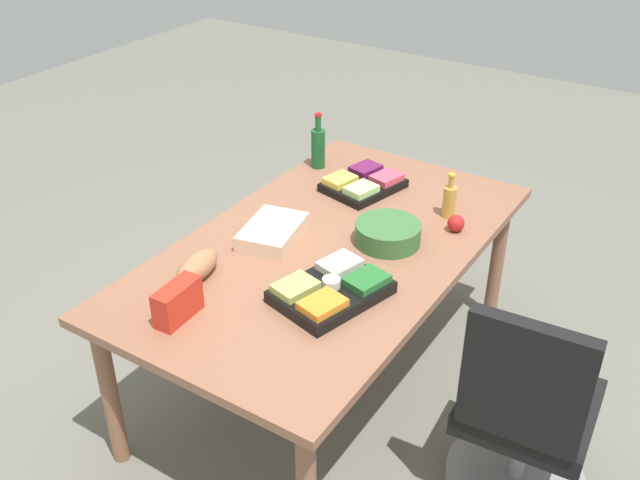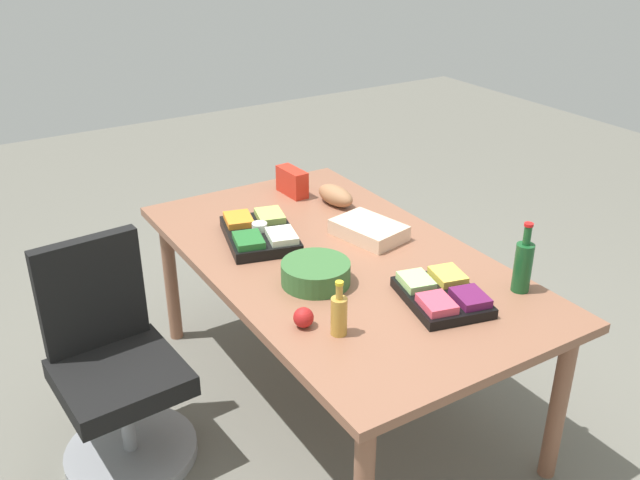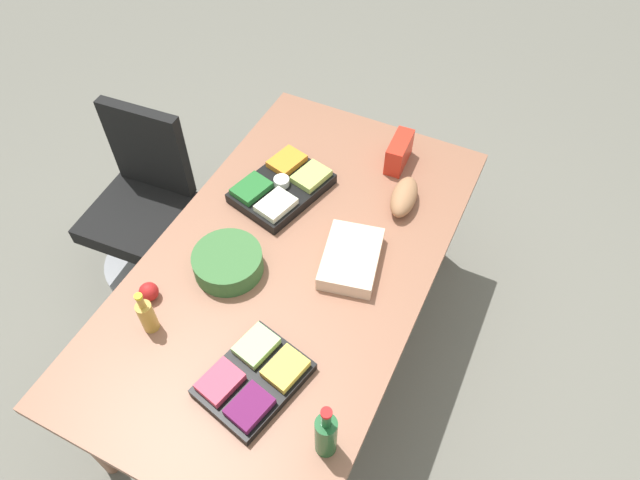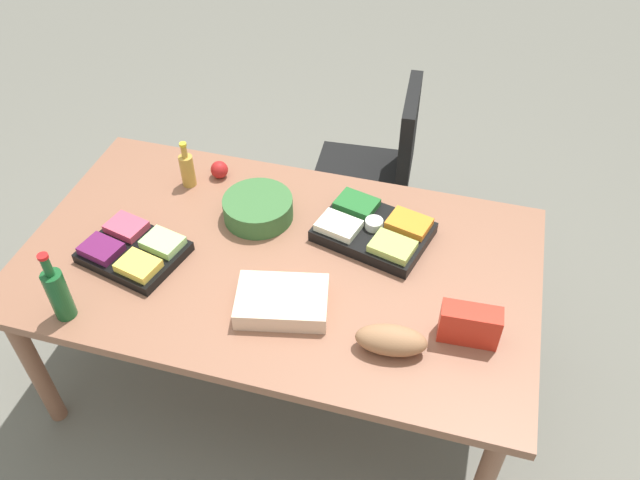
# 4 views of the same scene
# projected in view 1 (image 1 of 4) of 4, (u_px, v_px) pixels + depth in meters

# --- Properties ---
(ground_plane) EXTENTS (10.00, 10.00, 0.00)m
(ground_plane) POSITION_uv_depth(u_px,v_px,m) (328.00, 378.00, 3.50)
(ground_plane) COLOR slate
(conference_table) EXTENTS (1.96, 1.13, 0.76)m
(conference_table) POSITION_uv_depth(u_px,v_px,m) (329.00, 258.00, 3.15)
(conference_table) COLOR #8D5B43
(conference_table) RESTS_ON ground
(office_chair) EXTENTS (0.56, 0.56, 0.96)m
(office_chair) POSITION_uv_depth(u_px,v_px,m) (523.00, 426.00, 2.73)
(office_chair) COLOR gray
(office_chair) RESTS_ON ground
(veggie_tray) EXTENTS (0.48, 0.40, 0.09)m
(veggie_tray) POSITION_uv_depth(u_px,v_px,m) (331.00, 290.00, 2.75)
(veggie_tray) COLOR black
(veggie_tray) RESTS_ON conference_table
(fruit_platter) EXTENTS (0.42, 0.36, 0.07)m
(fruit_platter) POSITION_uv_depth(u_px,v_px,m) (363.00, 183.00, 3.54)
(fruit_platter) COLOR black
(fruit_platter) RESTS_ON conference_table
(sheet_cake) EXTENTS (0.36, 0.28, 0.07)m
(sheet_cake) POSITION_uv_depth(u_px,v_px,m) (273.00, 232.00, 3.13)
(sheet_cake) COLOR beige
(sheet_cake) RESTS_ON conference_table
(salad_bowl) EXTENTS (0.30, 0.30, 0.09)m
(salad_bowl) POSITION_uv_depth(u_px,v_px,m) (388.00, 233.00, 3.10)
(salad_bowl) COLOR #386834
(salad_bowl) RESTS_ON conference_table
(wine_bottle) EXTENTS (0.09, 0.09, 0.29)m
(wine_bottle) POSITION_uv_depth(u_px,v_px,m) (318.00, 147.00, 3.71)
(wine_bottle) COLOR #195226
(wine_bottle) RESTS_ON conference_table
(dressing_bottle) EXTENTS (0.08, 0.08, 0.21)m
(dressing_bottle) POSITION_uv_depth(u_px,v_px,m) (449.00, 200.00, 3.28)
(dressing_bottle) COLOR #BD9039
(dressing_bottle) RESTS_ON conference_table
(apple_red) EXTENTS (0.10, 0.10, 0.08)m
(apple_red) POSITION_uv_depth(u_px,v_px,m) (456.00, 223.00, 3.19)
(apple_red) COLOR #B01D1C
(apple_red) RESTS_ON conference_table
(bread_loaf) EXTENTS (0.25, 0.14, 0.10)m
(bread_loaf) POSITION_uv_depth(u_px,v_px,m) (197.00, 267.00, 2.87)
(bread_loaf) COLOR #9F6E49
(bread_loaf) RESTS_ON conference_table
(chip_bag_red) EXTENTS (0.20, 0.09, 0.14)m
(chip_bag_red) POSITION_uv_depth(u_px,v_px,m) (178.00, 302.00, 2.63)
(chip_bag_red) COLOR red
(chip_bag_red) RESTS_ON conference_table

